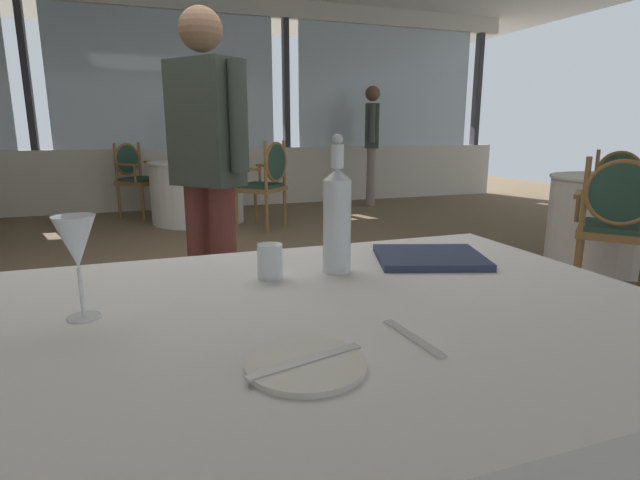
# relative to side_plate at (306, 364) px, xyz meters

# --- Properties ---
(ground_plane) EXTENTS (15.40, 15.40, 0.00)m
(ground_plane) POSITION_rel_side_plate_xyz_m (0.15, 2.18, -0.74)
(ground_plane) COLOR #756047
(window_wall_far) EXTENTS (10.71, 0.14, 2.92)m
(window_wall_far) POSITION_rel_side_plate_xyz_m (0.15, 6.62, 0.42)
(window_wall_far) COLOR silver
(window_wall_far) RESTS_ON ground_plane
(foreground_table) EXTENTS (1.51, 1.09, 0.74)m
(foreground_table) POSITION_rel_side_plate_xyz_m (0.13, 0.24, -0.37)
(foreground_table) COLOR white
(foreground_table) RESTS_ON ground_plane
(side_plate) EXTENTS (0.20, 0.20, 0.01)m
(side_plate) POSITION_rel_side_plate_xyz_m (0.00, 0.00, 0.00)
(side_plate) COLOR silver
(side_plate) RESTS_ON foreground_table
(butter_knife) EXTENTS (0.21, 0.07, 0.00)m
(butter_knife) POSITION_rel_side_plate_xyz_m (0.00, 0.00, 0.01)
(butter_knife) COLOR silver
(butter_knife) RESTS_ON foreground_table
(dinner_fork) EXTENTS (0.03, 0.17, 0.00)m
(dinner_fork) POSITION_rel_side_plate_xyz_m (0.22, 0.04, -0.00)
(dinner_fork) COLOR silver
(dinner_fork) RESTS_ON foreground_table
(water_bottle) EXTENTS (0.07, 0.07, 0.36)m
(water_bottle) POSITION_rel_side_plate_xyz_m (0.24, 0.49, 0.14)
(water_bottle) COLOR white
(water_bottle) RESTS_ON foreground_table
(wine_glass) EXTENTS (0.08, 0.08, 0.21)m
(wine_glass) POSITION_rel_side_plate_xyz_m (-0.36, 0.35, 0.15)
(wine_glass) COLOR white
(wine_glass) RESTS_ON foreground_table
(water_tumbler) EXTENTS (0.06, 0.06, 0.09)m
(water_tumbler) POSITION_rel_side_plate_xyz_m (0.06, 0.49, 0.04)
(water_tumbler) COLOR white
(water_tumbler) RESTS_ON foreground_table
(menu_book) EXTENTS (0.36, 0.33, 0.02)m
(menu_book) POSITION_rel_side_plate_xyz_m (0.54, 0.50, 0.01)
(menu_book) COLOR #2D3856
(menu_book) RESTS_ON foreground_table
(background_table_1) EXTENTS (1.12, 1.12, 0.74)m
(background_table_1) POSITION_rel_side_plate_xyz_m (0.36, 5.43, -0.37)
(background_table_1) COLOR white
(background_table_1) RESTS_ON ground_plane
(dining_chair_1_0) EXTENTS (0.66, 0.66, 0.99)m
(dining_chair_1_0) POSITION_rel_side_plate_xyz_m (1.07, 4.73, -0.16)
(dining_chair_1_0) COLOR olive
(dining_chair_1_0) RESTS_ON ground_plane
(dining_chair_1_1) EXTENTS (0.66, 0.66, 0.95)m
(dining_chair_1_1) POSITION_rel_side_plate_xyz_m (-0.34, 6.13, -0.18)
(dining_chair_1_1) COLOR olive
(dining_chair_1_1) RESTS_ON ground_plane
(background_table_2) EXTENTS (1.05, 1.05, 0.74)m
(background_table_2) POSITION_rel_side_plate_xyz_m (3.42, 2.27, -0.37)
(background_table_2) COLOR white
(background_table_2) RESTS_ON ground_plane
(dining_chair_2_0) EXTENTS (0.65, 0.66, 0.94)m
(dining_chair_2_0) POSITION_rel_side_plate_xyz_m (2.69, 1.66, -0.20)
(dining_chair_2_0) COLOR olive
(dining_chair_2_0) RESTS_ON ground_plane
(dining_chair_2_1) EXTENTS (0.65, 0.66, 0.91)m
(dining_chair_2_1) POSITION_rel_side_plate_xyz_m (4.15, 2.88, -0.21)
(dining_chair_2_1) COLOR olive
(dining_chair_2_1) RESTS_ON ground_plane
(diner_person_0) EXTENTS (0.33, 0.49, 1.73)m
(diner_person_0) POSITION_rel_side_plate_xyz_m (2.96, 6.01, 0.25)
(diner_person_0) COLOR gray
(diner_person_0) RESTS_ON ground_plane
(diner_person_1) EXTENTS (0.38, 0.43, 1.69)m
(diner_person_1) POSITION_rel_side_plate_xyz_m (0.08, 1.90, 0.22)
(diner_person_1) COLOR brown
(diner_person_1) RESTS_ON ground_plane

